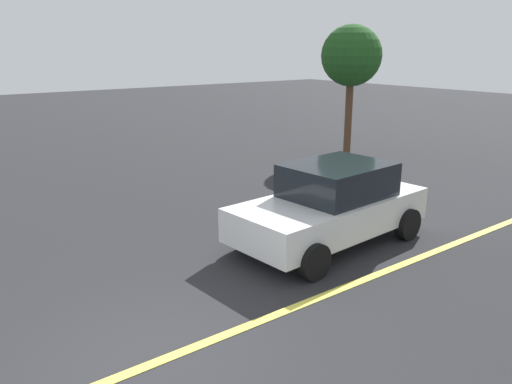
{
  "coord_description": "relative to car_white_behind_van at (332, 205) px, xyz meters",
  "views": [
    {
      "loc": [
        -2.05,
        -5.04,
        3.75
      ],
      "look_at": [
        2.81,
        1.4,
        1.42
      ],
      "focal_mm": 35.39,
      "sensor_mm": 36.0,
      "label": 1
    }
  ],
  "objects": [
    {
      "name": "lane_marking_centre",
      "position": [
        -1.73,
        -1.52,
        -0.79
      ],
      "size": [
        28.0,
        0.16,
        0.01
      ],
      "primitive_type": "cube",
      "color": "#E0D14C"
    },
    {
      "name": "tree_left_verge",
      "position": [
        6.47,
        5.64,
        2.61
      ],
      "size": [
        2.06,
        2.06,
        4.48
      ],
      "color": "#513823",
      "rests_on": "ground_plane"
    },
    {
      "name": "ground_plane",
      "position": [
        -4.73,
        -1.52,
        -0.8
      ],
      "size": [
        80.0,
        80.0,
        0.0
      ],
      "primitive_type": "plane",
      "color": "#262628"
    },
    {
      "name": "car_white_behind_van",
      "position": [
        0.0,
        0.0,
        0.0
      ],
      "size": [
        4.19,
        2.21,
        1.59
      ],
      "color": "white",
      "rests_on": "ground_plane"
    }
  ]
}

